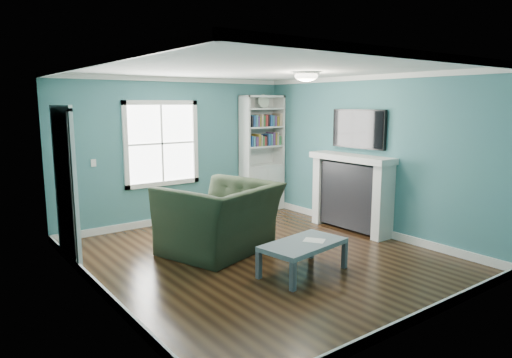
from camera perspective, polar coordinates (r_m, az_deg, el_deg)
floor at (r=6.54m, az=0.63°, el=-9.73°), size 5.00×5.00×0.00m
room_walls at (r=6.20m, az=0.66°, el=4.20°), size 5.00×5.00×5.00m
trim at (r=6.24m, az=0.65°, el=1.05°), size 4.50×5.00×2.60m
window at (r=8.19m, az=-11.69°, el=4.37°), size 1.40×0.06×1.50m
bookshelf at (r=9.16m, az=0.73°, el=1.77°), size 0.90×0.35×2.31m
fireplace at (r=7.90m, az=11.84°, el=-1.80°), size 0.44×1.58×1.30m
tv at (r=7.85m, az=12.70°, el=6.13°), size 0.06×1.10×0.65m
door at (r=6.58m, az=-22.78°, el=-0.70°), size 0.12×0.98×2.17m
ceiling_fixture at (r=6.84m, az=6.31°, el=12.75°), size 0.38×0.38×0.15m
light_switch at (r=7.79m, az=-19.65°, el=1.90°), size 0.08×0.01×0.12m
recliner at (r=6.63m, az=-4.49°, el=-3.47°), size 1.77×1.44×1.34m
coffee_table at (r=5.88m, az=5.92°, el=-8.36°), size 1.20×0.78×0.41m
paper_sheet at (r=5.96m, az=7.29°, el=-7.61°), size 0.32×0.33×0.00m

